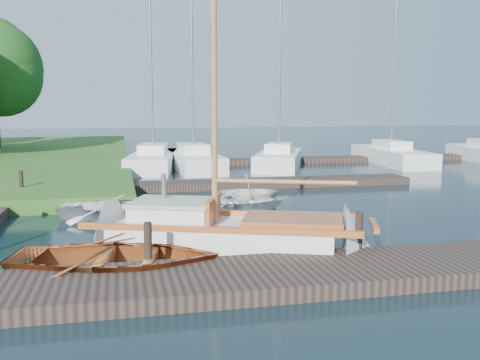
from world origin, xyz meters
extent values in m
plane|color=black|center=(0.00, 0.00, 0.00)|extent=(160.00, 160.00, 0.00)
cube|color=black|center=(0.00, -6.00, 0.15)|extent=(18.00, 2.20, 0.30)
cube|color=black|center=(2.00, 6.50, 0.15)|extent=(14.00, 1.60, 0.30)
cube|color=black|center=(10.00, 16.00, 0.15)|extent=(30.00, 1.60, 0.30)
cylinder|color=black|center=(-3.00, -5.00, 0.70)|extent=(0.16, 0.16, 0.80)
cylinder|color=black|center=(1.50, -5.00, 0.70)|extent=(0.16, 0.16, 0.80)
cylinder|color=black|center=(-7.00, 5.00, 0.70)|extent=(0.16, 0.16, 0.80)
cube|color=white|center=(-1.19, -3.54, 0.23)|extent=(5.38, 3.66, 0.90)
cone|color=white|center=(1.65, -4.63, 0.23)|extent=(1.92, 2.30, 1.96)
cone|color=white|center=(-3.95, -2.48, 0.23)|extent=(1.64, 2.19, 1.96)
cube|color=#9B401A|center=(-0.86, -2.66, 0.74)|extent=(5.83, 2.33, 0.14)
cube|color=#9B401A|center=(-1.53, -4.41, 0.74)|extent=(5.83, 2.33, 0.14)
cube|color=#9B401A|center=(1.98, -4.75, 0.74)|extent=(0.51, 1.07, 0.14)
cube|color=white|center=(-2.31, -3.11, 0.90)|extent=(2.18, 1.95, 0.44)
cube|color=#ACCBA0|center=(-2.31, -3.11, 1.15)|extent=(2.31, 2.08, 0.08)
cube|color=#9B401A|center=(-1.43, -3.45, 0.98)|extent=(0.61, 1.35, 0.60)
cylinder|color=slate|center=(-2.49, -2.72, 1.48)|extent=(0.12, 0.12, 0.60)
cube|color=#9B401A|center=(0.30, -4.11, 0.78)|extent=(2.59, 2.19, 0.20)
cylinder|color=olive|center=(-1.38, -3.46, 4.88)|extent=(0.14, 0.14, 8.40)
cylinder|color=olive|center=(0.11, -4.04, 1.68)|extent=(3.02, 1.24, 0.10)
imported|color=#9B401A|center=(-3.63, -4.70, 0.43)|extent=(4.70, 3.78, 0.87)
imported|color=white|center=(-3.52, 1.08, 0.38)|extent=(4.15, 3.37, 0.76)
imported|color=white|center=(0.89, 2.40, 0.58)|extent=(2.56, 2.33, 1.16)
imported|color=white|center=(0.25, 1.60, 0.33)|extent=(3.35, 2.52, 0.66)
cube|color=white|center=(-1.69, 14.22, 0.45)|extent=(3.46, 7.87, 0.90)
cube|color=white|center=(-1.69, 14.22, 1.15)|extent=(1.83, 2.86, 0.50)
cylinder|color=slate|center=(-1.69, 14.22, 5.77)|extent=(0.12, 0.12, 9.74)
cube|color=white|center=(0.50, 13.99, 0.45)|extent=(2.48, 8.02, 0.90)
cube|color=white|center=(0.50, 13.99, 1.15)|extent=(1.50, 2.83, 0.50)
cylinder|color=slate|center=(0.50, 13.99, 5.89)|extent=(0.12, 0.12, 9.98)
cube|color=white|center=(5.30, 13.39, 0.45)|extent=(4.67, 7.34, 0.90)
cube|color=white|center=(5.30, 13.39, 1.15)|extent=(2.22, 2.80, 0.50)
cylinder|color=slate|center=(5.30, 13.39, 6.77)|extent=(0.12, 0.12, 11.74)
cube|color=white|center=(12.72, 14.26, 0.45)|extent=(3.05, 8.65, 0.90)
cube|color=white|center=(12.72, 14.26, 1.15)|extent=(1.69, 3.09, 0.50)
cylinder|color=slate|center=(12.72, 14.26, 5.57)|extent=(0.12, 0.12, 9.33)
sphere|color=#1E4917|center=(-11.50, 25.70, 5.60)|extent=(5.71, 5.71, 5.71)
camera|label=1|loc=(-3.50, -15.44, 3.31)|focal=40.00mm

